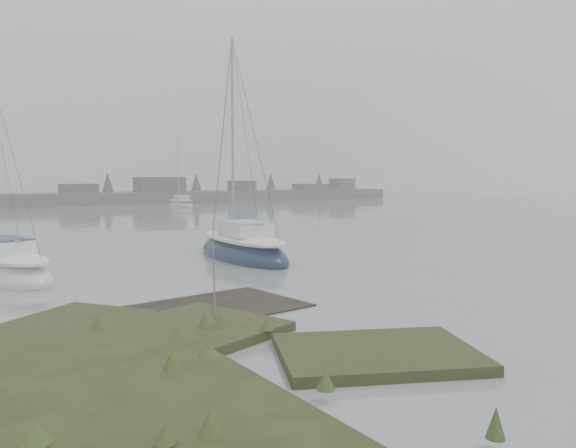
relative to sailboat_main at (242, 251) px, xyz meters
The scene contains 5 objects.
ground 18.62m from the sailboat_main, 104.60° to the left, with size 160.00×160.00×0.00m, color slate.
far_shoreline 54.61m from the sailboat_main, 66.07° to the left, with size 60.00×8.00×4.15m.
sailboat_main is the anchor object (origin of this frame).
sailboat_white 8.79m from the sailboat_main, behind, with size 3.61×6.40×8.58m.
sailboat_far_b 41.40m from the sailboat_main, 70.34° to the left, with size 2.30×5.97×8.27m.
Camera 1 is at (-6.34, -7.81, 3.27)m, focal length 35.00 mm.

